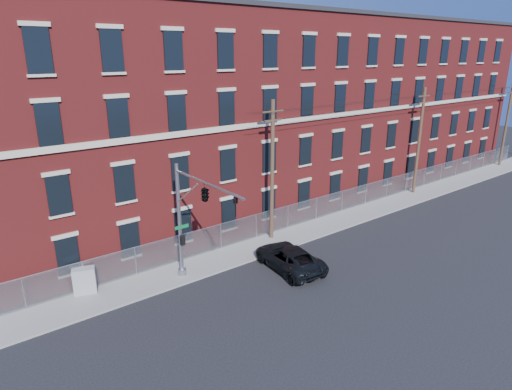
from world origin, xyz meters
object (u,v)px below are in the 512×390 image
Objects in this scene: utility_pole_near at (272,169)px; utility_cabinet at (85,281)px; traffic_signal_mast at (199,203)px; pickup_truck at (289,258)px.

utility_cabinet is at bearing 178.28° from utility_pole_near.
pickup_truck is (5.88, -0.86, -4.64)m from traffic_signal_mast.
traffic_signal_mast is at bearing -1.69° from pickup_truck.
pickup_truck is at bearing -116.37° from utility_pole_near.
pickup_truck is (-2.12, -4.28, -4.59)m from utility_pole_near.
utility_pole_near is 1.86× the size of pickup_truck.
utility_cabinet is (-5.36, 3.82, -4.51)m from traffic_signal_mast.
utility_cabinet is at bearing -15.98° from pickup_truck.
pickup_truck is at bearing -2.73° from utility_cabinet.
pickup_truck is at bearing -8.30° from traffic_signal_mast.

